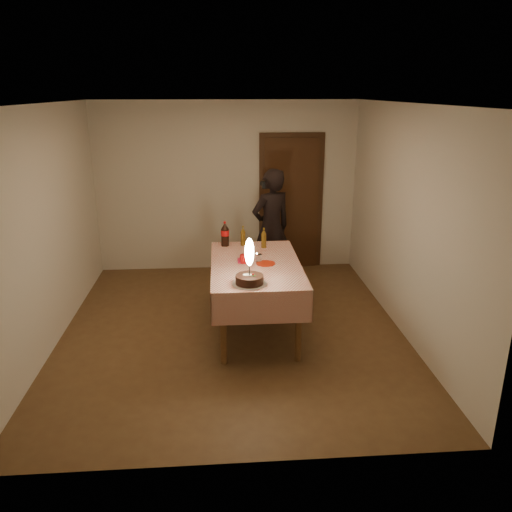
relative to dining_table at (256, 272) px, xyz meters
name	(u,v)px	position (x,y,z in m)	size (l,w,h in m)	color
ground	(233,330)	(-0.28, 0.01, -0.74)	(4.00, 4.50, 0.01)	brown
room_shell	(233,192)	(-0.24, 0.09, 0.92)	(4.04, 4.54, 2.62)	beige
dining_table	(256,272)	(0.00, 0.00, 0.00)	(1.02, 1.72, 0.85)	brown
birthday_cake	(249,273)	(-0.11, -0.64, 0.23)	(0.36, 0.36, 0.49)	white
red_plate	(266,263)	(0.11, -0.03, 0.12)	(0.22, 0.22, 0.01)	#B4210C
red_cup	(243,259)	(-0.14, 0.02, 0.16)	(0.08, 0.08, 0.10)	red
clear_cup	(259,258)	(0.04, 0.04, 0.16)	(0.07, 0.07, 0.09)	white
napkin_stack	(244,261)	(-0.13, 0.07, 0.12)	(0.15, 0.15, 0.02)	#AE132D
cola_bottle	(225,234)	(-0.34, 0.70, 0.27)	(0.10, 0.10, 0.32)	black
amber_bottle_left	(243,236)	(-0.11, 0.69, 0.23)	(0.06, 0.06, 0.25)	#5A3D0F
amber_bottle_right	(264,238)	(0.15, 0.59, 0.23)	(0.06, 0.06, 0.25)	#5A3D0F
photographer	(271,228)	(0.33, 1.48, 0.12)	(0.74, 0.65, 1.71)	black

